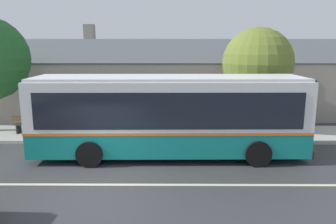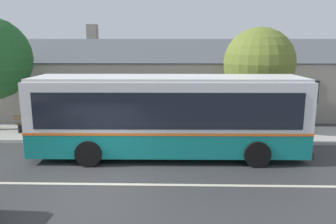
% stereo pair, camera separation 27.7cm
% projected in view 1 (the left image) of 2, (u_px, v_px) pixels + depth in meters
% --- Properties ---
extents(ground_plane, '(300.00, 300.00, 0.00)m').
position_uv_depth(ground_plane, '(99.00, 185.00, 10.72)').
color(ground_plane, '#38383A').
extents(sidewalk_far, '(60.00, 3.00, 0.15)m').
position_uv_depth(sidewalk_far, '(124.00, 134.00, 16.58)').
color(sidewalk_far, '#ADAAA3').
rests_on(sidewalk_far, ground).
extents(lane_divider_stripe, '(60.00, 0.16, 0.01)m').
position_uv_depth(lane_divider_stripe, '(99.00, 185.00, 10.72)').
color(lane_divider_stripe, beige).
rests_on(lane_divider_stripe, ground).
extents(community_building, '(22.34, 8.42, 5.95)m').
position_uv_depth(community_building, '(174.00, 84.00, 23.02)').
color(community_building, gray).
rests_on(community_building, ground).
extents(transit_bus, '(10.90, 2.89, 3.28)m').
position_uv_depth(transit_bus, '(169.00, 114.00, 13.20)').
color(transit_bus, '#147F7A').
rests_on(transit_bus, ground).
extents(bench_by_building, '(1.83, 0.51, 0.94)m').
position_uv_depth(bench_by_building, '(32.00, 125.00, 16.35)').
color(bench_by_building, brown).
rests_on(bench_by_building, sidewalk_far).
extents(bench_down_street, '(1.71, 0.51, 0.94)m').
position_uv_depth(bench_down_street, '(113.00, 127.00, 16.01)').
color(bench_down_street, brown).
rests_on(bench_down_street, sidewalk_far).
extents(street_tree_primary, '(3.58, 3.58, 5.39)m').
position_uv_depth(street_tree_primary, '(258.00, 63.00, 16.58)').
color(street_tree_primary, '#4C3828').
rests_on(street_tree_primary, ground).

